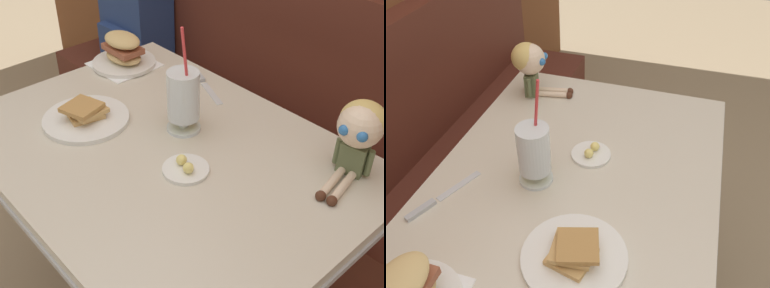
{
  "view_description": "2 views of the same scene",
  "coord_description": "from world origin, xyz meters",
  "views": [
    {
      "loc": [
        0.84,
        -0.46,
        1.52
      ],
      "look_at": [
        0.12,
        0.18,
        0.82
      ],
      "focal_mm": 45.61,
      "sensor_mm": 36.0,
      "label": 1
    },
    {
      "loc": [
        -0.78,
        -0.08,
        1.54
      ],
      "look_at": [
        0.1,
        0.2,
        0.79
      ],
      "focal_mm": 37.65,
      "sensor_mm": 36.0,
      "label": 2
    }
  ],
  "objects": [
    {
      "name": "milkshake_glass",
      "position": [
        -0.03,
        0.28,
        0.84
      ],
      "size": [
        0.1,
        0.1,
        0.32
      ],
      "color": "silver",
      "rests_on": "diner_table"
    },
    {
      "name": "booth_bench",
      "position": [
        0.0,
        0.81,
        0.33
      ],
      "size": [
        2.6,
        0.48,
        1.0
      ],
      "color": "#512319",
      "rests_on": "ground"
    },
    {
      "name": "diner_table",
      "position": [
        0.0,
        0.18,
        0.54
      ],
      "size": [
        1.11,
        0.81,
        0.74
      ],
      "color": "beige",
      "rests_on": "ground"
    },
    {
      "name": "seated_doll",
      "position": [
        0.4,
        0.47,
        0.87
      ],
      "size": [
        0.13,
        0.23,
        0.2
      ],
      "color": "#5B6642",
      "rests_on": "diner_table"
    },
    {
      "name": "backpack",
      "position": [
        -0.94,
        0.78,
        0.66
      ],
      "size": [
        0.31,
        0.26,
        0.41
      ],
      "color": "navy",
      "rests_on": "booth_bench"
    },
    {
      "name": "butter_knife",
      "position": [
        -0.2,
        0.51,
        0.74
      ],
      "size": [
        0.22,
        0.11,
        0.01
      ],
      "color": "silver",
      "rests_on": "diner_table"
    },
    {
      "name": "sandwich_plate",
      "position": [
        -0.47,
        0.39,
        0.79
      ],
      "size": [
        0.22,
        0.22,
        0.12
      ],
      "color": "white",
      "rests_on": "diner_table"
    },
    {
      "name": "butter_saucer",
      "position": [
        0.12,
        0.16,
        0.75
      ],
      "size": [
        0.12,
        0.12,
        0.04
      ],
      "color": "white",
      "rests_on": "diner_table"
    },
    {
      "name": "toast_plate",
      "position": [
        -0.25,
        0.1,
        0.76
      ],
      "size": [
        0.25,
        0.25,
        0.06
      ],
      "color": "white",
      "rests_on": "diner_table"
    }
  ]
}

